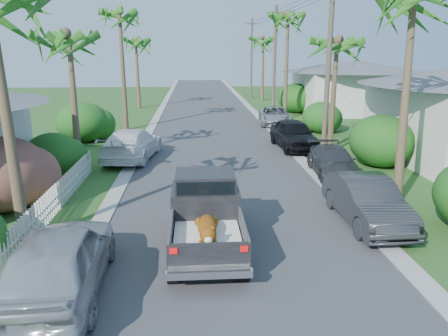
{
  "coord_description": "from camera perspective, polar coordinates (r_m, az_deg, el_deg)",
  "views": [
    {
      "loc": [
        -1.16,
        -9.04,
        5.46
      ],
      "look_at": [
        -0.14,
        5.94,
        1.4
      ],
      "focal_mm": 35.0,
      "sensor_mm": 36.0,
      "label": 1
    }
  ],
  "objects": [
    {
      "name": "palm_r_d",
      "position": [
        49.65,
        5.18,
        16.53
      ],
      "size": [
        4.4,
        4.4,
        8.0
      ],
      "color": "brown",
      "rests_on": "ground"
    },
    {
      "name": "shrub_l_d",
      "position": [
        28.22,
        -17.98,
        5.7
      ],
      "size": [
        3.2,
        3.52,
        2.4
      ],
      "primitive_type": "ellipsoid",
      "color": "#154C17",
      "rests_on": "ground"
    },
    {
      "name": "palm_l_c",
      "position": [
        31.51,
        -13.5,
        19.2
      ],
      "size": [
        4.4,
        4.4,
        9.2
      ],
      "color": "brown",
      "rests_on": "ground"
    },
    {
      "name": "palm_l_d",
      "position": [
        43.38,
        -11.44,
        16.13
      ],
      "size": [
        4.4,
        4.4,
        7.7
      ],
      "color": "brown",
      "rests_on": "ground"
    },
    {
      "name": "utility_pole_d",
      "position": [
        52.49,
        3.6,
        14.15
      ],
      "size": [
        1.6,
        0.26,
        9.0
      ],
      "color": "brown",
      "rests_on": "ground"
    },
    {
      "name": "shrub_r_d",
      "position": [
        40.32,
        9.36,
        9.0
      ],
      "size": [
        3.2,
        3.52,
        2.6
      ],
      "primitive_type": "ellipsoid",
      "color": "#154C17",
      "rests_on": "ground"
    },
    {
      "name": "house_right_far",
      "position": [
        41.66,
        16.22,
        9.94
      ],
      "size": [
        9.0,
        8.0,
        4.6
      ],
      "color": "silver",
      "rests_on": "ground"
    },
    {
      "name": "palm_r_b",
      "position": [
        25.27,
        14.53,
        15.78
      ],
      "size": [
        4.4,
        4.4,
        7.2
      ],
      "color": "brown",
      "rests_on": "ground"
    },
    {
      "name": "shrub_l_b",
      "position": [
        16.96,
        -26.82,
        -0.73
      ],
      "size": [
        3.0,
        3.3,
        2.6
      ],
      "primitive_type": "ellipsoid",
      "color": "#C21B48",
      "rests_on": "ground"
    },
    {
      "name": "road",
      "position": [
        34.5,
        -1.95,
        6.02
      ],
      "size": [
        8.0,
        100.0,
        0.02
      ],
      "primitive_type": "cube",
      "color": "#38383A",
      "rests_on": "ground"
    },
    {
      "name": "parked_car_rm",
      "position": [
        20.08,
        14.08,
        0.74
      ],
      "size": [
        2.01,
        4.43,
        1.26
      ],
      "primitive_type": "imported",
      "rotation": [
        0.0,
        0.0,
        -0.06
      ],
      "color": "#313336",
      "rests_on": "ground"
    },
    {
      "name": "utility_pole_c",
      "position": [
        37.66,
        6.62,
        13.72
      ],
      "size": [
        1.6,
        0.26,
        9.0
      ],
      "color": "brown",
      "rests_on": "ground"
    },
    {
      "name": "parked_car_rd",
      "position": [
        33.47,
        6.62,
        6.79
      ],
      "size": [
        2.69,
        5.0,
        1.33
      ],
      "primitive_type": "imported",
      "rotation": [
        0.0,
        0.0,
        -0.1
      ],
      "color": "#A4A6AB",
      "rests_on": "ground"
    },
    {
      "name": "parked_car_rf",
      "position": [
        25.24,
        9.1,
        4.34
      ],
      "size": [
        2.27,
        4.94,
        1.64
      ],
      "primitive_type": "imported",
      "rotation": [
        0.0,
        0.0,
        0.07
      ],
      "color": "black",
      "rests_on": "ground"
    },
    {
      "name": "shrub_r_c",
      "position": [
        30.63,
        12.64,
        6.48
      ],
      "size": [
        2.6,
        2.86,
        2.1
      ],
      "primitive_type": "ellipsoid",
      "color": "#154C17",
      "rests_on": "ground"
    },
    {
      "name": "shrub_r_b",
      "position": [
        22.35,
        19.83,
        3.37
      ],
      "size": [
        3.0,
        3.3,
        2.5
      ],
      "primitive_type": "ellipsoid",
      "color": "#154C17",
      "rests_on": "ground"
    },
    {
      "name": "pickup_truck",
      "position": [
        12.63,
        -2.42,
        -5.51
      ],
      "size": [
        1.98,
        5.12,
        2.06
      ],
      "color": "black",
      "rests_on": "ground"
    },
    {
      "name": "palm_r_c",
      "position": [
        35.91,
        8.4,
        19.2
      ],
      "size": [
        4.4,
        4.4,
        9.4
      ],
      "color": "brown",
      "rests_on": "ground"
    },
    {
      "name": "utility_pole_b",
      "position": [
        23.07,
        13.46,
        12.59
      ],
      "size": [
        1.6,
        0.26,
        9.0
      ],
      "color": "brown",
      "rests_on": "ground"
    },
    {
      "name": "palm_l_b",
      "position": [
        21.8,
        -19.71,
        16.09
      ],
      "size": [
        4.4,
        4.4,
        7.4
      ],
      "color": "brown",
      "rests_on": "ground"
    },
    {
      "name": "parked_car_lf",
      "position": [
        22.95,
        -11.93,
        3.05
      ],
      "size": [
        2.93,
        5.69,
        1.58
      ],
      "primitive_type": "imported",
      "rotation": [
        0.0,
        0.0,
        3.01
      ],
      "color": "white",
      "rests_on": "ground"
    },
    {
      "name": "shrub_l_c",
      "position": [
        20.53,
        -21.51,
        1.51
      ],
      "size": [
        2.4,
        2.64,
        2.0
      ],
      "primitive_type": "ellipsoid",
      "color": "#154C17",
      "rests_on": "ground"
    },
    {
      "name": "parked_car_rn",
      "position": [
        14.84,
        18.12,
        -4.16
      ],
      "size": [
        1.64,
        4.56,
        1.5
      ],
      "primitive_type": "imported",
      "rotation": [
        0.0,
        0.0,
        0.01
      ],
      "color": "#2A2C2F",
      "rests_on": "ground"
    },
    {
      "name": "curb_left",
      "position": [
        34.62,
        -9.12,
        5.91
      ],
      "size": [
        0.6,
        100.0,
        0.06
      ],
      "primitive_type": "cube",
      "color": "#A5A39E",
      "rests_on": "ground"
    },
    {
      "name": "ground",
      "position": [
        10.62,
        3.03,
        -15.81
      ],
      "size": [
        120.0,
        120.0,
        0.0
      ],
      "primitive_type": "plane",
      "color": "#305821",
      "rests_on": "ground"
    },
    {
      "name": "curb_right",
      "position": [
        34.9,
        5.17,
        6.11
      ],
      "size": [
        0.6,
        100.0,
        0.06
      ],
      "primitive_type": "cube",
      "color": "#A5A39E",
      "rests_on": "ground"
    },
    {
      "name": "picket_fence",
      "position": [
        16.11,
        -21.23,
        -3.87
      ],
      "size": [
        0.1,
        11.0,
        1.0
      ],
      "primitive_type": "cube",
      "color": "white",
      "rests_on": "ground"
    },
    {
      "name": "parked_car_ln",
      "position": [
        10.73,
        -20.75,
        -11.35
      ],
      "size": [
        2.24,
        5.1,
        1.71
      ],
      "primitive_type": "imported",
      "rotation": [
        0.0,
        0.0,
        3.19
      ],
      "color": "#B7B9BE",
      "rests_on": "ground"
    }
  ]
}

